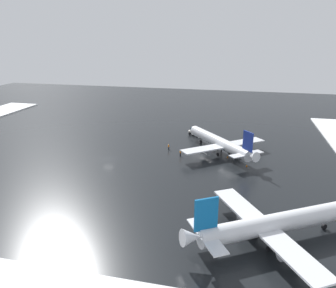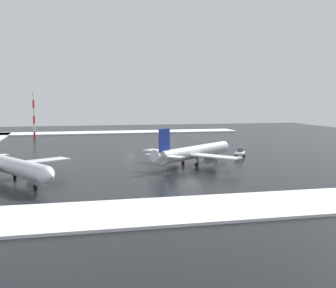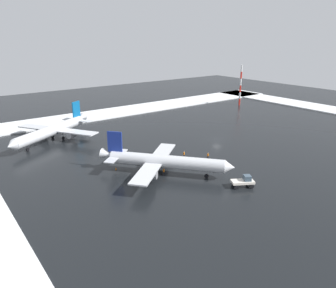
# 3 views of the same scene
# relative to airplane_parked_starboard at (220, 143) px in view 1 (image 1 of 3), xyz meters

# --- Properties ---
(ground_plane) EXTENTS (240.00, 240.00, 0.00)m
(ground_plane) POSITION_rel_airplane_parked_starboard_xyz_m (-28.44, -11.31, -3.01)
(ground_plane) COLOR black
(airplane_parked_starboard) EXTENTS (23.20, 25.41, 9.12)m
(airplane_parked_starboard) POSITION_rel_airplane_parked_starboard_xyz_m (0.00, 0.00, 0.00)
(airplane_parked_starboard) COLOR silver
(airplane_parked_starboard) RESTS_ON ground_plane
(airplane_parked_portside) EXTENTS (28.88, 24.74, 9.59)m
(airplane_parked_portside) POSITION_rel_airplane_parked_starboard_xyz_m (11.49, -39.36, 0.15)
(airplane_parked_portside) COLOR silver
(airplane_parked_portside) RESTS_ON ground_plane
(pushback_tug) EXTENTS (5.08, 4.20, 2.50)m
(pushback_tug) POSITION_rel_airplane_parked_starboard_xyz_m (-9.29, 15.34, -1.73)
(pushback_tug) COLOR silver
(pushback_tug) RESTS_ON ground_plane
(ground_crew_near_tug) EXTENTS (0.36, 0.36, 1.71)m
(ground_crew_near_tug) POSITION_rel_airplane_parked_starboard_xyz_m (0.42, 0.82, -2.04)
(ground_crew_near_tug) COLOR black
(ground_crew_near_tug) RESTS_ON ground_plane
(ground_crew_beside_wing) EXTENTS (0.36, 0.36, 1.71)m
(ground_crew_beside_wing) POSITION_rel_airplane_parked_starboard_xyz_m (-14.43, -0.65, -2.04)
(ground_crew_beside_wing) COLOR black
(ground_crew_beside_wing) RESTS_ON ground_plane
(ground_crew_by_nose_gear) EXTENTS (0.36, 0.36, 1.71)m
(ground_crew_by_nose_gear) POSITION_rel_airplane_parked_starboard_xyz_m (-10.20, -4.98, -2.04)
(ground_crew_by_nose_gear) COLOR black
(ground_crew_by_nose_gear) RESTS_ON ground_plane
(traffic_cone_near_nose) EXTENTS (0.36, 0.36, 0.55)m
(traffic_cone_near_nose) POSITION_rel_airplane_parked_starboard_xyz_m (2.36, -3.39, -2.74)
(traffic_cone_near_nose) COLOR orange
(traffic_cone_near_nose) RESTS_ON ground_plane
(traffic_cone_mid_line) EXTENTS (0.36, 0.36, 0.55)m
(traffic_cone_mid_line) POSITION_rel_airplane_parked_starboard_xyz_m (-10.54, -0.71, -2.74)
(traffic_cone_mid_line) COLOR orange
(traffic_cone_mid_line) RESTS_ON ground_plane
(traffic_cone_wingtip_side) EXTENTS (0.36, 0.36, 0.55)m
(traffic_cone_wingtip_side) POSITION_rel_airplane_parked_starboard_xyz_m (7.40, -8.46, -2.74)
(traffic_cone_wingtip_side) COLOR orange
(traffic_cone_wingtip_side) RESTS_ON ground_plane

